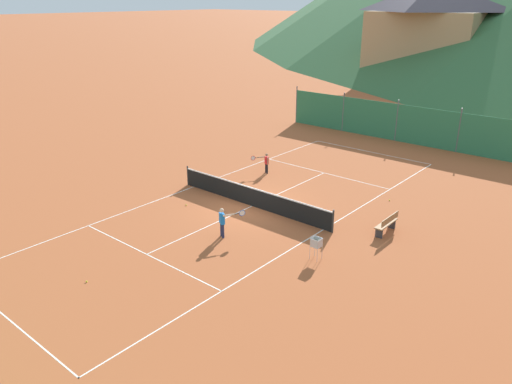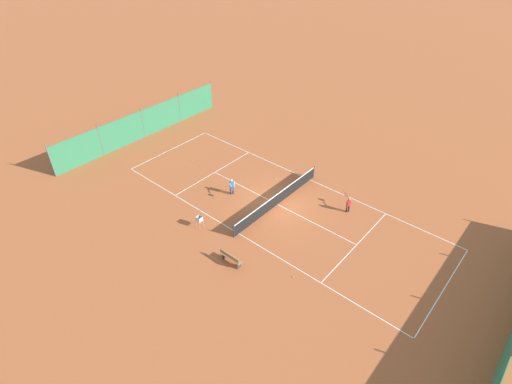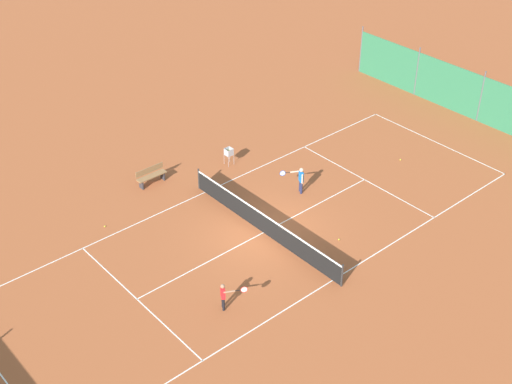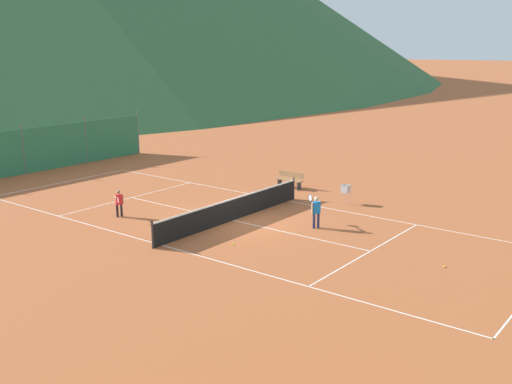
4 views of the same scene
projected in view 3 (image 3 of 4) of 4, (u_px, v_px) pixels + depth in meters
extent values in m
plane|color=#A8542D|center=(264.00, 233.00, 30.43)|extent=(600.00, 600.00, 0.00)
cube|color=white|center=(436.00, 142.00, 36.90)|extent=(8.25, 0.05, 0.01)
cube|color=white|center=(333.00, 280.00, 27.85)|extent=(0.05, 23.85, 0.01)
cube|color=white|center=(205.00, 192.00, 33.01)|extent=(0.05, 23.85, 0.01)
cube|color=white|center=(137.00, 299.00, 26.95)|extent=(8.20, 0.05, 0.01)
cube|color=white|center=(364.00, 179.00, 33.91)|extent=(8.20, 0.05, 0.01)
cube|color=white|center=(264.00, 232.00, 30.43)|extent=(0.05, 12.80, 0.01)
cylinder|color=#2D2D2D|center=(342.00, 276.00, 27.28)|extent=(0.08, 0.08, 1.06)
cylinder|color=#2D2D2D|center=(199.00, 179.00, 33.00)|extent=(0.08, 0.08, 1.06)
cube|color=black|center=(264.00, 224.00, 30.18)|extent=(9.10, 0.02, 0.91)
cube|color=white|center=(264.00, 215.00, 29.92)|extent=(9.10, 0.04, 0.06)
cube|color=#2D754C|center=(481.00, 99.00, 38.14)|extent=(17.20, 0.04, 2.60)
cylinder|color=#59595E|center=(481.00, 97.00, 38.06)|extent=(0.08, 0.08, 2.90)
cylinder|color=#59595E|center=(417.00, 71.00, 40.76)|extent=(0.08, 0.08, 2.90)
cylinder|color=#59595E|center=(361.00, 49.00, 43.46)|extent=(0.08, 0.08, 2.90)
cylinder|color=#23284C|center=(301.00, 188.00, 32.76)|extent=(0.11, 0.11, 0.61)
cylinder|color=#23284C|center=(300.00, 185.00, 32.92)|extent=(0.11, 0.11, 0.61)
cube|color=blue|center=(301.00, 177.00, 32.54)|extent=(0.34, 0.29, 0.48)
sphere|color=beige|center=(301.00, 170.00, 32.34)|extent=(0.19, 0.19, 0.19)
cylinder|color=beige|center=(302.00, 179.00, 32.39)|extent=(0.07, 0.07, 0.48)
cylinder|color=beige|center=(295.00, 172.00, 32.54)|extent=(0.29, 0.45, 0.07)
cylinder|color=black|center=(288.00, 173.00, 32.48)|extent=(0.13, 0.21, 0.03)
torus|color=#1E4CB2|center=(283.00, 173.00, 32.43)|extent=(0.15, 0.26, 0.28)
cylinder|color=silver|center=(283.00, 173.00, 32.43)|extent=(0.12, 0.22, 0.25)
cylinder|color=black|center=(223.00, 301.00, 26.45)|extent=(0.10, 0.10, 0.55)
cylinder|color=black|center=(224.00, 305.00, 26.31)|extent=(0.10, 0.10, 0.55)
cube|color=red|center=(223.00, 293.00, 26.11)|extent=(0.31, 0.26, 0.43)
sphere|color=#A37556|center=(223.00, 286.00, 25.92)|extent=(0.17, 0.17, 0.17)
cylinder|color=#A37556|center=(222.00, 290.00, 26.24)|extent=(0.06, 0.06, 0.43)
cylinder|color=#A37556|center=(229.00, 292.00, 25.91)|extent=(0.26, 0.40, 0.06)
cylinder|color=black|center=(238.00, 291.00, 25.97)|extent=(0.12, 0.19, 0.03)
torus|color=red|center=(244.00, 290.00, 26.01)|extent=(0.15, 0.26, 0.28)
cylinder|color=silver|center=(244.00, 290.00, 26.01)|extent=(0.12, 0.22, 0.25)
sphere|color=#CCE033|center=(105.00, 226.00, 30.75)|extent=(0.07, 0.07, 0.07)
sphere|color=#CCE033|center=(400.00, 160.00, 35.37)|extent=(0.07, 0.07, 0.07)
sphere|color=#CCE033|center=(339.00, 239.00, 29.98)|extent=(0.07, 0.07, 0.07)
cylinder|color=#B7B7BC|center=(234.00, 160.00, 34.90)|extent=(0.02, 0.02, 0.55)
cylinder|color=#B7B7BC|center=(229.00, 157.00, 35.12)|extent=(0.02, 0.02, 0.55)
cylinder|color=#B7B7BC|center=(228.00, 162.00, 34.72)|extent=(0.02, 0.02, 0.55)
cylinder|color=#B7B7BC|center=(224.00, 159.00, 34.93)|extent=(0.02, 0.02, 0.55)
cube|color=#B7B7BC|center=(229.00, 155.00, 34.76)|extent=(0.34, 0.34, 0.02)
cube|color=#B7B7BC|center=(232.00, 151.00, 34.76)|extent=(0.34, 0.02, 0.34)
cube|color=#B7B7BC|center=(226.00, 153.00, 34.58)|extent=(0.34, 0.02, 0.34)
cube|color=#B7B7BC|center=(231.00, 153.00, 34.56)|extent=(0.02, 0.34, 0.34)
cube|color=#B7B7BC|center=(227.00, 150.00, 34.78)|extent=(0.02, 0.34, 0.34)
sphere|color=#CCE033|center=(229.00, 153.00, 34.80)|extent=(0.07, 0.07, 0.07)
sphere|color=#CCE033|center=(229.00, 153.00, 34.76)|extent=(0.07, 0.07, 0.07)
sphere|color=#CCE033|center=(229.00, 155.00, 34.66)|extent=(0.07, 0.07, 0.07)
sphere|color=#CCE033|center=(226.00, 154.00, 34.74)|extent=(0.07, 0.07, 0.07)
sphere|color=#CCE033|center=(227.00, 154.00, 34.70)|extent=(0.07, 0.07, 0.07)
sphere|color=#CCE033|center=(227.00, 153.00, 34.77)|extent=(0.07, 0.07, 0.07)
sphere|color=#CCE033|center=(226.00, 153.00, 34.67)|extent=(0.07, 0.07, 0.07)
sphere|color=#CCE033|center=(233.00, 153.00, 34.69)|extent=(0.07, 0.07, 0.07)
sphere|color=#CCE033|center=(231.00, 153.00, 34.68)|extent=(0.07, 0.07, 0.07)
sphere|color=#CCE033|center=(227.00, 154.00, 34.62)|extent=(0.07, 0.07, 0.07)
sphere|color=#CCE033|center=(228.00, 154.00, 34.64)|extent=(0.07, 0.07, 0.07)
sphere|color=#CCE033|center=(230.00, 154.00, 34.63)|extent=(0.07, 0.07, 0.07)
sphere|color=#CCE033|center=(229.00, 150.00, 34.79)|extent=(0.07, 0.07, 0.07)
sphere|color=#CCE033|center=(227.00, 151.00, 34.72)|extent=(0.07, 0.07, 0.07)
sphere|color=#CCE033|center=(226.00, 152.00, 34.66)|extent=(0.07, 0.07, 0.07)
cube|color=olive|center=(152.00, 176.00, 33.36)|extent=(0.36, 1.50, 0.05)
cube|color=olive|center=(149.00, 170.00, 33.32)|extent=(0.04, 1.50, 0.28)
cube|color=#333338|center=(163.00, 175.00, 33.81)|extent=(0.32, 0.06, 0.44)
cube|color=#333338|center=(141.00, 184.00, 33.15)|extent=(0.32, 0.06, 0.44)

